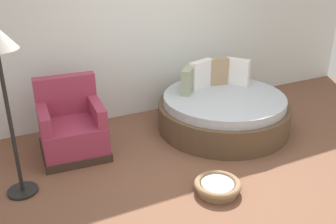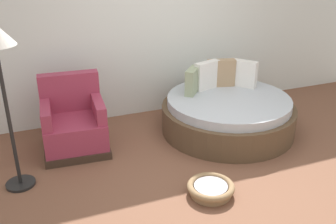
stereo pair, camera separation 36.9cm
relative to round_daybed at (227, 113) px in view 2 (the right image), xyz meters
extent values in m
cube|color=brown|center=(-0.81, -0.96, -0.27)|extent=(8.00, 8.00, 0.02)
cube|color=silver|center=(-0.81, 1.08, 1.33)|extent=(8.00, 0.12, 3.19)
cylinder|color=brown|center=(0.00, -0.02, -0.07)|extent=(1.86, 1.86, 0.38)
cylinder|color=#B2BCC6|center=(0.00, -0.02, 0.18)|extent=(1.71, 1.71, 0.12)
cube|color=white|center=(0.41, 0.31, 0.43)|extent=(0.34, 0.38, 0.39)
cube|color=tan|center=(0.11, 0.44, 0.44)|extent=(0.42, 0.21, 0.40)
cube|color=white|center=(-0.13, 0.42, 0.44)|extent=(0.42, 0.23, 0.40)
cube|color=#93A37F|center=(-0.40, 0.33, 0.42)|extent=(0.33, 0.35, 0.36)
cube|color=#38281E|center=(-2.10, 0.21, -0.21)|extent=(0.85, 0.85, 0.10)
cube|color=#99334C|center=(-2.10, 0.21, 0.01)|extent=(0.81, 0.81, 0.34)
cube|color=#99334C|center=(-2.08, 0.51, 0.43)|extent=(0.77, 0.21, 0.50)
cube|color=#99334C|center=(-2.42, 0.23, 0.29)|extent=(0.17, 0.69, 0.22)
cube|color=#99334C|center=(-1.78, 0.18, 0.29)|extent=(0.17, 0.69, 0.22)
cylinder|color=#8E704C|center=(-0.92, -1.30, -0.23)|extent=(0.44, 0.44, 0.06)
torus|color=#8E704C|center=(-0.92, -1.30, -0.17)|extent=(0.51, 0.51, 0.07)
cylinder|color=gray|center=(-0.92, -1.30, -0.18)|extent=(0.36, 0.36, 0.05)
cylinder|color=black|center=(-2.81, -0.38, -0.25)|extent=(0.32, 0.32, 0.03)
cylinder|color=black|center=(-2.81, -0.38, 0.54)|extent=(0.04, 0.04, 1.55)
camera|label=1|loc=(-2.93, -4.18, 2.24)|focal=41.35mm
camera|label=2|loc=(-2.59, -4.32, 2.24)|focal=41.35mm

